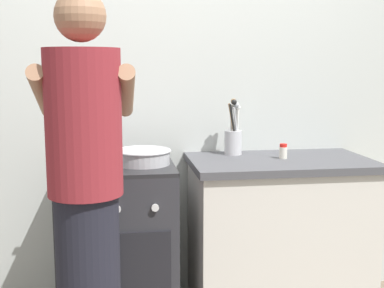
{
  "coord_description": "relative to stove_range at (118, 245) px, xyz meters",
  "views": [
    {
      "loc": [
        -0.34,
        -2.52,
        1.42
      ],
      "look_at": [
        0.05,
        0.12,
        1.0
      ],
      "focal_mm": 47.7,
      "sensor_mm": 36.0,
      "label": 1
    }
  ],
  "objects": [
    {
      "name": "utensil_crock",
      "position": [
        0.67,
        0.18,
        0.55
      ],
      "size": [
        0.1,
        0.1,
        0.32
      ],
      "color": "silver",
      "rests_on": "countertop"
    },
    {
      "name": "countertop",
      "position": [
        0.9,
        0.0,
        0.0
      ],
      "size": [
        1.0,
        0.6,
        0.9
      ],
      "color": "silver",
      "rests_on": "ground"
    },
    {
      "name": "pot",
      "position": [
        -0.14,
        -0.04,
        0.51
      ],
      "size": [
        0.27,
        0.2,
        0.11
      ],
      "color": "#B2B2B7",
      "rests_on": "stove_range"
    },
    {
      "name": "stove_range",
      "position": [
        0.0,
        0.0,
        0.0
      ],
      "size": [
        0.6,
        0.62,
        0.9
      ],
      "color": "#2D2D33",
      "rests_on": "ground"
    },
    {
      "name": "mixing_bowl",
      "position": [
        0.14,
        -0.04,
        0.49
      ],
      "size": [
        0.3,
        0.3,
        0.08
      ],
      "color": "#B7B7BC",
      "rests_on": "stove_range"
    },
    {
      "name": "spice_bottle",
      "position": [
        0.92,
        0.01,
        0.49
      ],
      "size": [
        0.04,
        0.04,
        0.08
      ],
      "color": "silver",
      "rests_on": "countertop"
    },
    {
      "name": "back_wall",
      "position": [
        0.55,
        0.35,
        0.8
      ],
      "size": [
        3.2,
        0.1,
        2.5
      ],
      "color": "silver",
      "rests_on": "ground"
    },
    {
      "name": "person",
      "position": [
        -0.12,
        -0.63,
        0.41
      ],
      "size": [
        0.41,
        0.5,
        1.7
      ],
      "color": "black",
      "rests_on": "ground"
    }
  ]
}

